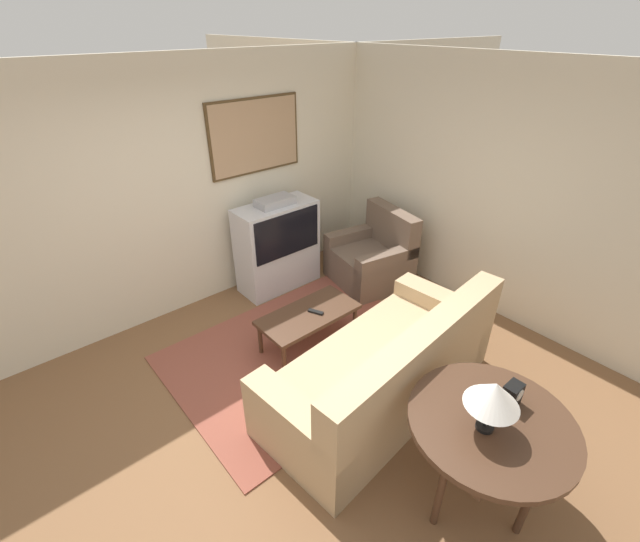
% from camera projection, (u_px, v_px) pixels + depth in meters
% --- Properties ---
extents(ground_plane, '(12.00, 12.00, 0.00)m').
position_uv_depth(ground_plane, '(301.00, 407.00, 3.77)').
color(ground_plane, brown).
extents(wall_back, '(12.00, 0.10, 2.70)m').
position_uv_depth(wall_back, '(174.00, 195.00, 4.48)').
color(wall_back, beige).
rests_on(wall_back, ground_plane).
extents(wall_right, '(0.06, 12.00, 2.70)m').
position_uv_depth(wall_right, '(492.00, 193.00, 4.55)').
color(wall_right, beige).
rests_on(wall_right, ground_plane).
extents(area_rug, '(2.55, 1.89, 0.01)m').
position_uv_depth(area_rug, '(302.00, 351.00, 4.39)').
color(area_rug, brown).
rests_on(area_rug, ground_plane).
extents(tv, '(0.99, 0.45, 1.18)m').
position_uv_depth(tv, '(278.00, 246.00, 5.22)').
color(tv, silver).
rests_on(tv, ground_plane).
extents(couch, '(2.28, 1.18, 0.96)m').
position_uv_depth(couch, '(385.00, 371.00, 3.70)').
color(couch, tan).
rests_on(couch, ground_plane).
extents(armchair, '(0.99, 1.03, 0.94)m').
position_uv_depth(armchair, '(372.00, 259.00, 5.44)').
color(armchair, brown).
rests_on(armchair, ground_plane).
extents(coffee_table, '(1.02, 0.50, 0.40)m').
position_uv_depth(coffee_table, '(309.00, 316.00, 4.32)').
color(coffee_table, '#472D1E').
rests_on(coffee_table, ground_plane).
extents(console_table, '(1.06, 1.06, 0.77)m').
position_uv_depth(console_table, '(491.00, 429.00, 2.73)').
color(console_table, '#472D1E').
rests_on(console_table, ground_plane).
extents(table_lamp, '(0.33, 0.33, 0.38)m').
position_uv_depth(table_lamp, '(494.00, 395.00, 2.50)').
color(table_lamp, black).
rests_on(table_lamp, console_table).
extents(mantel_clock, '(0.13, 0.10, 0.16)m').
position_uv_depth(mantel_clock, '(512.00, 394.00, 2.78)').
color(mantel_clock, black).
rests_on(mantel_clock, console_table).
extents(remote, '(0.11, 0.16, 0.02)m').
position_uv_depth(remote, '(316.00, 312.00, 4.30)').
color(remote, black).
rests_on(remote, coffee_table).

